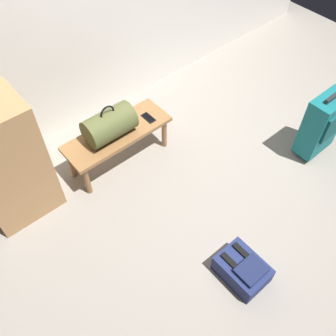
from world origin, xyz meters
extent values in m
plane|color=gray|center=(0.00, 0.00, 0.00)|extent=(6.60, 6.60, 0.00)
cube|color=olive|center=(-0.45, 0.85, 0.36)|extent=(1.00, 0.36, 0.04)
cylinder|color=olive|center=(-0.89, 0.72, 0.17)|extent=(0.05, 0.05, 0.34)
cylinder|color=olive|center=(-0.01, 0.72, 0.17)|extent=(0.05, 0.05, 0.34)
cylinder|color=olive|center=(-0.89, 0.98, 0.17)|extent=(0.05, 0.05, 0.34)
cylinder|color=olive|center=(-0.01, 0.98, 0.17)|extent=(0.05, 0.05, 0.34)
cylinder|color=#51562D|center=(-0.51, 0.85, 0.50)|extent=(0.44, 0.26, 0.26)
torus|color=black|center=(-0.51, 0.85, 0.64)|extent=(0.14, 0.02, 0.14)
cube|color=black|center=(-0.12, 0.81, 0.38)|extent=(0.07, 0.14, 0.01)
cube|color=black|center=(-0.12, 0.81, 0.38)|extent=(0.06, 0.13, 0.00)
cube|color=#14666B|center=(1.05, -0.27, 0.35)|extent=(0.38, 0.21, 0.61)
cube|color=#0E474A|center=(1.05, -0.38, 0.43)|extent=(0.30, 0.02, 0.27)
cube|color=#262628|center=(1.05, -0.27, 0.68)|extent=(0.21, 0.03, 0.04)
cylinder|color=black|center=(0.91, -0.19, 0.03)|extent=(0.02, 0.05, 0.05)
cylinder|color=black|center=(1.18, -0.19, 0.03)|extent=(0.02, 0.05, 0.05)
cube|color=navy|center=(-0.43, -0.70, 0.09)|extent=(0.28, 0.38, 0.17)
cube|color=#182045|center=(-0.43, -0.77, 0.19)|extent=(0.21, 0.17, 0.04)
cube|color=black|center=(-0.49, -0.63, 0.18)|extent=(0.04, 0.19, 0.02)
cube|color=black|center=(-0.37, -0.63, 0.18)|extent=(0.04, 0.19, 0.02)
cube|color=#A87A4C|center=(-1.39, 0.98, 0.55)|extent=(0.56, 0.44, 1.10)
camera|label=1|loc=(-1.62, -1.23, 2.75)|focal=39.80mm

